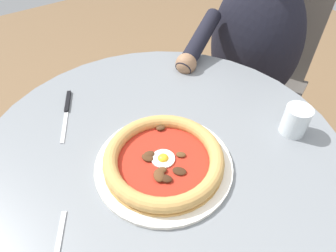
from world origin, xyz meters
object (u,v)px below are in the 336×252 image
diner_person (244,87)px  cafe_chair_diner (259,65)px  dining_table (162,183)px  pizza_on_plate (164,160)px  water_glass (295,122)px  steak_knife (67,108)px

diner_person → cafe_chair_diner: 0.16m
diner_person → cafe_chair_diner: size_ratio=1.28×
dining_table → diner_person: 0.63m
pizza_on_plate → water_glass: water_glass is taller
diner_person → steak_knife: bearing=175.8°
pizza_on_plate → cafe_chair_diner: size_ratio=0.35×
dining_table → steak_knife: size_ratio=4.81×
water_glass → diner_person: 0.54m
pizza_on_plate → steak_knife: 0.34m
dining_table → diner_person: size_ratio=0.78×
dining_table → pizza_on_plate: pizza_on_plate is taller
dining_table → diner_person: diner_person is taller
dining_table → steak_knife: bearing=116.0°
water_glass → steak_knife: (-0.43, 0.43, -0.03)m
pizza_on_plate → water_glass: (0.33, -0.11, 0.01)m
diner_person → cafe_chair_diner: diner_person is taller
steak_knife → cafe_chair_diner: size_ratio=0.21×
pizza_on_plate → diner_person: diner_person is taller
pizza_on_plate → steak_knife: bearing=107.1°
cafe_chair_diner → steak_knife: bearing=179.9°
dining_table → pizza_on_plate: size_ratio=2.87×
water_glass → cafe_chair_diner: 0.65m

